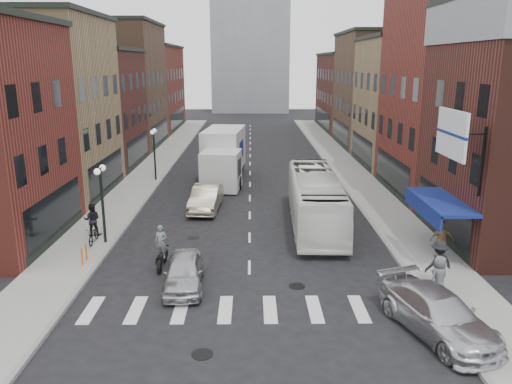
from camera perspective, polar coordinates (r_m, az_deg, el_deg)
ground at (r=22.17m, az=-0.77°, el=-9.63°), size 160.00×160.00×0.00m
sidewalk_left at (r=44.01m, az=-11.83°, el=2.49°), size 3.00×74.00×0.15m
sidewalk_right at (r=43.98m, az=10.47°, el=2.55°), size 3.00×74.00×0.15m
curb_left at (r=43.76m, az=-9.90°, el=2.41°), size 0.20×74.00×0.16m
curb_right at (r=43.73m, az=8.53°, el=2.46°), size 0.20×74.00×0.16m
crosswalk_stripes at (r=19.48m, az=-0.80°, el=-13.27°), size 12.00×2.20×0.01m
bldg_left_mid_a at (r=37.50m, az=-24.60°, el=8.82°), size 10.30×10.20×12.30m
bldg_left_mid_b at (r=46.88m, az=-19.60°, el=8.97°), size 10.30×10.20×10.30m
bldg_left_far_a at (r=57.29m, az=-16.19°, el=11.63°), size 10.30×12.20×13.30m
bldg_left_far_b at (r=70.92m, az=-13.13°, el=11.49°), size 10.30×16.20×11.30m
bldg_right_mid_a at (r=37.37m, az=23.34°, el=10.47°), size 10.30×10.20×14.30m
bldg_right_mid_b at (r=46.78m, az=18.27°, el=9.69°), size 10.30×10.20×11.30m
bldg_right_far_a at (r=57.26m, az=14.80°, el=11.22°), size 10.30×12.20×12.30m
bldg_right_far_b at (r=70.91m, az=11.78°, el=11.15°), size 10.30×16.20×10.30m
awning_blue at (r=25.22m, az=19.95°, el=-1.16°), size 1.80×5.00×0.78m
billboard_sign at (r=22.58m, az=21.65°, el=6.03°), size 1.52×3.00×3.70m
streetlamp_near at (r=26.09m, az=-17.25°, el=0.22°), size 0.32×1.22×4.11m
streetlamp_far at (r=39.43m, az=-11.57°, el=5.30°), size 0.32×1.22×4.11m
bike_rack at (r=24.40m, az=-19.05°, el=-6.75°), size 0.08×0.68×0.80m
box_truck at (r=39.06m, az=-3.77°, el=4.07°), size 3.41×9.36×3.97m
motorcycle_rider at (r=23.09m, az=-10.77°, el=-6.32°), size 0.60×2.00×2.04m
transit_bus at (r=28.57m, az=6.77°, el=-0.85°), size 2.96×11.07×3.06m
sedan_left_near at (r=21.16m, az=-8.26°, el=-9.03°), size 1.85×4.06×1.35m
sedan_left_far at (r=31.61m, az=-5.74°, el=-0.71°), size 1.98×4.84×1.56m
curb_car at (r=18.68m, az=20.09°, el=-12.95°), size 3.56×5.51×1.48m
parked_bicycle at (r=26.81m, az=-18.05°, el=-4.68°), size 0.62×1.64×0.85m
ped_left_solo at (r=27.81m, az=-18.22°, el=-3.01°), size 0.91×0.60×1.76m
ped_right_a at (r=22.03m, az=20.15°, el=-7.64°), size 1.36×0.97×1.90m
ped_right_b at (r=24.91m, az=20.46°, el=-5.13°), size 1.09×0.55×1.86m
ped_right_c at (r=20.92m, az=20.18°, el=-9.10°), size 1.00×0.90×1.72m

